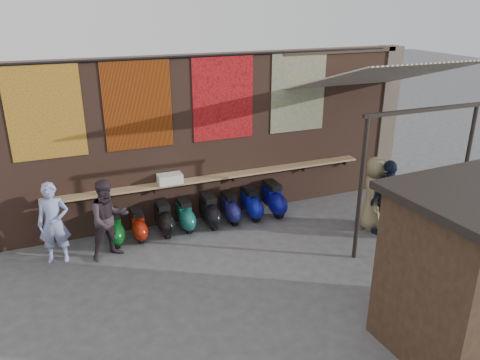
{
  "coord_description": "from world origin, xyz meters",
  "views": [
    {
      "loc": [
        -3.48,
        -7.77,
        5.15
      ],
      "look_at": [
        0.2,
        1.2,
        1.41
      ],
      "focal_mm": 35.0,
      "sensor_mm": 36.0,
      "label": 1
    }
  ],
  "objects_px": {
    "scooter_stool_6": "(251,204)",
    "diner_left": "(54,223)",
    "diner_right": "(109,219)",
    "market_stall": "(473,274)",
    "scooter_stool_0": "(114,228)",
    "scooter_stool_2": "(164,219)",
    "shelf_box": "(170,179)",
    "shopper_grey": "(456,209)",
    "scooter_stool_3": "(185,215)",
    "scooter_stool_7": "(273,199)",
    "scooter_stool_1": "(138,225)",
    "scooter_stool_5": "(230,208)",
    "shopper_tan": "(374,193)",
    "scooter_stool_4": "(210,211)",
    "shopper_navy": "(388,198)"
  },
  "relations": [
    {
      "from": "scooter_stool_6",
      "to": "diner_left",
      "type": "relative_size",
      "value": 0.46
    },
    {
      "from": "diner_right",
      "to": "market_stall",
      "type": "xyz_separation_m",
      "value": [
        4.78,
        -4.87,
        0.39
      ]
    },
    {
      "from": "scooter_stool_0",
      "to": "scooter_stool_2",
      "type": "bearing_deg",
      "value": 1.52
    },
    {
      "from": "shelf_box",
      "to": "diner_right",
      "type": "height_order",
      "value": "diner_right"
    },
    {
      "from": "shopper_grey",
      "to": "shelf_box",
      "type": "bearing_deg",
      "value": 13.98
    },
    {
      "from": "scooter_stool_3",
      "to": "diner_right",
      "type": "bearing_deg",
      "value": -160.37
    },
    {
      "from": "scooter_stool_2",
      "to": "diner_right",
      "type": "relative_size",
      "value": 0.46
    },
    {
      "from": "scooter_stool_3",
      "to": "diner_right",
      "type": "distance_m",
      "value": 1.99
    },
    {
      "from": "scooter_stool_2",
      "to": "scooter_stool_7",
      "type": "height_order",
      "value": "scooter_stool_7"
    },
    {
      "from": "scooter_stool_1",
      "to": "scooter_stool_5",
      "type": "distance_m",
      "value": 2.27
    },
    {
      "from": "diner_left",
      "to": "shopper_tan",
      "type": "height_order",
      "value": "shopper_tan"
    },
    {
      "from": "scooter_stool_2",
      "to": "scooter_stool_1",
      "type": "bearing_deg",
      "value": -176.82
    },
    {
      "from": "scooter_stool_3",
      "to": "diner_right",
      "type": "xyz_separation_m",
      "value": [
        -1.81,
        -0.65,
        0.51
      ]
    },
    {
      "from": "scooter_stool_7",
      "to": "diner_left",
      "type": "bearing_deg",
      "value": -176.07
    },
    {
      "from": "shelf_box",
      "to": "shopper_tan",
      "type": "relative_size",
      "value": 0.32
    },
    {
      "from": "scooter_stool_7",
      "to": "scooter_stool_4",
      "type": "bearing_deg",
      "value": -179.23
    },
    {
      "from": "diner_right",
      "to": "shopper_navy",
      "type": "relative_size",
      "value": 0.96
    },
    {
      "from": "shopper_grey",
      "to": "shopper_tan",
      "type": "xyz_separation_m",
      "value": [
        -1.28,
        1.27,
        0.1
      ]
    },
    {
      "from": "scooter_stool_3",
      "to": "diner_left",
      "type": "distance_m",
      "value": 2.95
    },
    {
      "from": "scooter_stool_1",
      "to": "diner_left",
      "type": "xyz_separation_m",
      "value": [
        -1.75,
        -0.32,
        0.53
      ]
    },
    {
      "from": "shopper_navy",
      "to": "scooter_stool_6",
      "type": "bearing_deg",
      "value": -48.66
    },
    {
      "from": "shelf_box",
      "to": "shopper_navy",
      "type": "height_order",
      "value": "shopper_navy"
    },
    {
      "from": "scooter_stool_5",
      "to": "market_stall",
      "type": "xyz_separation_m",
      "value": [
        1.83,
        -5.5,
        0.9
      ]
    },
    {
      "from": "scooter_stool_0",
      "to": "diner_left",
      "type": "relative_size",
      "value": 0.45
    },
    {
      "from": "diner_left",
      "to": "shelf_box",
      "type": "bearing_deg",
      "value": 23.69
    },
    {
      "from": "shopper_navy",
      "to": "shopper_tan",
      "type": "height_order",
      "value": "shopper_navy"
    },
    {
      "from": "scooter_stool_0",
      "to": "scooter_stool_3",
      "type": "xyz_separation_m",
      "value": [
        1.66,
        0.07,
        -0.01
      ]
    },
    {
      "from": "scooter_stool_2",
      "to": "scooter_stool_6",
      "type": "height_order",
      "value": "scooter_stool_2"
    },
    {
      "from": "scooter_stool_7",
      "to": "scooter_stool_2",
      "type": "bearing_deg",
      "value": -179.96
    },
    {
      "from": "scooter_stool_3",
      "to": "shopper_tan",
      "type": "height_order",
      "value": "shopper_tan"
    },
    {
      "from": "shopper_tan",
      "to": "market_stall",
      "type": "distance_m",
      "value": 4.11
    },
    {
      "from": "scooter_stool_2",
      "to": "scooter_stool_3",
      "type": "bearing_deg",
      "value": 3.83
    },
    {
      "from": "shopper_navy",
      "to": "market_stall",
      "type": "bearing_deg",
      "value": 59.36
    },
    {
      "from": "scooter_stool_0",
      "to": "scooter_stool_4",
      "type": "bearing_deg",
      "value": 0.22
    },
    {
      "from": "scooter_stool_5",
      "to": "scooter_stool_6",
      "type": "bearing_deg",
      "value": 0.19
    },
    {
      "from": "shopper_grey",
      "to": "scooter_stool_1",
      "type": "bearing_deg",
      "value": 19.62
    },
    {
      "from": "scooter_stool_4",
      "to": "diner_right",
      "type": "bearing_deg",
      "value": -166.24
    },
    {
      "from": "diner_right",
      "to": "market_stall",
      "type": "height_order",
      "value": "market_stall"
    },
    {
      "from": "shelf_box",
      "to": "scooter_stool_0",
      "type": "bearing_deg",
      "value": -167.18
    },
    {
      "from": "diner_left",
      "to": "shopper_grey",
      "type": "distance_m",
      "value": 8.69
    },
    {
      "from": "scooter_stool_0",
      "to": "scooter_stool_3",
      "type": "height_order",
      "value": "scooter_stool_0"
    },
    {
      "from": "scooter_stool_3",
      "to": "scooter_stool_6",
      "type": "xyz_separation_m",
      "value": [
        1.72,
        -0.01,
        0.01
      ]
    },
    {
      "from": "scooter_stool_6",
      "to": "shopper_tan",
      "type": "distance_m",
      "value": 2.98
    },
    {
      "from": "scooter_stool_6",
      "to": "shopper_navy",
      "type": "distance_m",
      "value": 3.27
    },
    {
      "from": "scooter_stool_5",
      "to": "market_stall",
      "type": "height_order",
      "value": "market_stall"
    },
    {
      "from": "diner_right",
      "to": "scooter_stool_5",
      "type": "bearing_deg",
      "value": -2.72
    },
    {
      "from": "diner_left",
      "to": "market_stall",
      "type": "relative_size",
      "value": 0.69
    },
    {
      "from": "scooter_stool_3",
      "to": "shopper_grey",
      "type": "distance_m",
      "value": 6.18
    },
    {
      "from": "diner_right",
      "to": "shopper_navy",
      "type": "bearing_deg",
      "value": -27.37
    },
    {
      "from": "scooter_stool_3",
      "to": "scooter_stool_5",
      "type": "xyz_separation_m",
      "value": [
        1.15,
        -0.01,
        -0.0
      ]
    }
  ]
}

